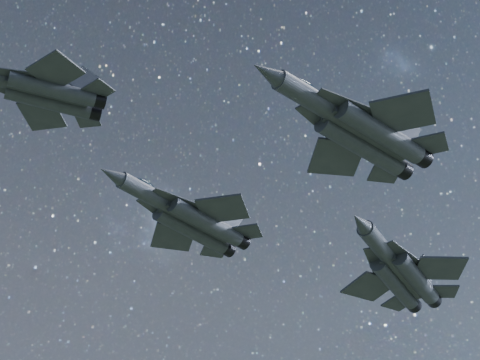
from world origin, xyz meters
TOP-DOWN VIEW (x-y plane):
  - jet_lead at (-18.34, 4.46)m, footprint 15.55×10.53m
  - jet_left at (3.44, 13.38)m, footprint 20.31×14.13m
  - jet_right at (2.36, -12.83)m, footprint 18.93×13.43m
  - jet_slot at (22.06, 1.29)m, footprint 19.92×13.15m

SIDE VIEW (x-z plane):
  - jet_right at x=2.36m, z-range 154.65..159.46m
  - jet_slot at x=22.06m, z-range 154.69..159.78m
  - jet_lead at x=-18.34m, z-range 160.46..164.37m
  - jet_left at x=3.44m, z-range 160.27..165.38m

